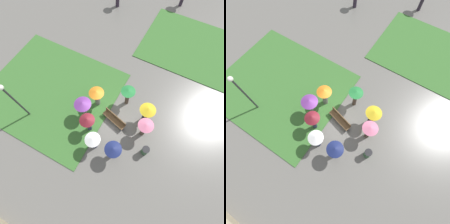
# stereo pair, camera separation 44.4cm
# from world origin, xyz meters

# --- Properties ---
(ground_plane) EXTENTS (90.00, 90.00, 0.00)m
(ground_plane) POSITION_xyz_m (0.00, 0.00, 0.00)
(ground_plane) COLOR #66635E
(lawn_patch_near) EXTENTS (9.83, 8.64, 0.06)m
(lawn_patch_near) POSITION_xyz_m (-5.16, -0.22, 0.03)
(lawn_patch_near) COLOR #386B2D
(lawn_patch_near) RESTS_ON ground_plane
(lawn_patch_far) EXTENTS (9.03, 6.96, 0.06)m
(lawn_patch_far) POSITION_xyz_m (3.51, 9.52, 0.03)
(lawn_patch_far) COLOR #386B2D
(lawn_patch_far) RESTS_ON ground_plane
(park_bench) EXTENTS (1.91, 0.90, 0.90)m
(park_bench) POSITION_xyz_m (0.46, -0.14, 0.47)
(park_bench) COLOR brown
(park_bench) RESTS_ON ground_plane
(lamp_post) EXTENTS (0.32, 0.32, 3.94)m
(lamp_post) POSITION_xyz_m (-5.41, -2.63, 2.57)
(lamp_post) COLOR #2D2D30
(lamp_post) RESTS_ON ground_plane
(trash_bin) EXTENTS (0.50, 0.50, 0.90)m
(trash_bin) POSITION_xyz_m (3.29, -1.21, 0.45)
(trash_bin) COLOR #335638
(trash_bin) RESTS_ON ground_plane
(crowd_person_pink) EXTENTS (1.03, 1.03, 1.89)m
(crowd_person_pink) POSITION_xyz_m (2.62, -0.05, 1.33)
(crowd_person_pink) COLOR #47382D
(crowd_person_pink) RESTS_ON ground_plane
(crowd_person_navy) EXTENTS (1.07, 1.07, 1.82)m
(crowd_person_navy) POSITION_xyz_m (1.49, -2.33, 1.36)
(crowd_person_navy) COLOR #2D2333
(crowd_person_navy) RESTS_ON ground_plane
(crowd_person_purple) EXTENTS (1.17, 1.17, 1.91)m
(crowd_person_purple) POSITION_xyz_m (-1.70, -0.63, 1.51)
(crowd_person_purple) COLOR slate
(crowd_person_purple) RESTS_ON ground_plane
(crowd_person_green) EXTENTS (1.02, 1.02, 1.93)m
(crowd_person_green) POSITION_xyz_m (0.56, 1.67, 1.47)
(crowd_person_green) COLOR #47382D
(crowd_person_green) RESTS_ON ground_plane
(crowd_person_white) EXTENTS (0.99, 0.99, 1.83)m
(crowd_person_white) POSITION_xyz_m (0.09, -2.39, 1.23)
(crowd_person_white) COLOR #282D47
(crowd_person_white) RESTS_ON ground_plane
(crowd_person_maroon) EXTENTS (1.01, 1.01, 1.98)m
(crowd_person_maroon) POSITION_xyz_m (-0.83, -1.49, 1.47)
(crowd_person_maroon) COLOR #282D47
(crowd_person_maroon) RESTS_ON ground_plane
(crowd_person_yellow) EXTENTS (1.08, 1.08, 2.00)m
(crowd_person_yellow) POSITION_xyz_m (2.31, 0.97, 1.39)
(crowd_person_yellow) COLOR black
(crowd_person_yellow) RESTS_ON ground_plane
(crowd_person_orange) EXTENTS (1.06, 1.06, 1.88)m
(crowd_person_orange) POSITION_xyz_m (-1.34, 0.56, 1.35)
(crowd_person_orange) COLOR slate
(crowd_person_orange) RESTS_ON ground_plane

